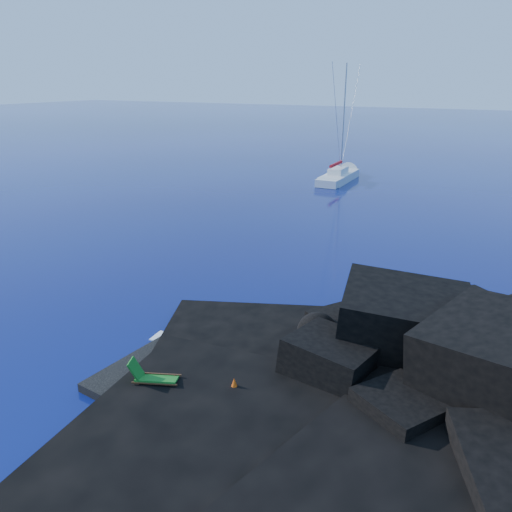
% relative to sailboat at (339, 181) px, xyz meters
% --- Properties ---
extents(ground, '(400.00, 400.00, 0.00)m').
position_rel_sailboat_xyz_m(ground, '(4.85, -41.52, 0.00)').
color(ground, '#030635').
rests_on(ground, ground).
extents(headland, '(24.00, 24.00, 3.60)m').
position_rel_sailboat_xyz_m(headland, '(17.85, -38.52, 0.00)').
color(headland, black).
rests_on(headland, ground).
extents(beach, '(9.08, 6.86, 0.70)m').
position_rel_sailboat_xyz_m(beach, '(9.35, -41.02, 0.00)').
color(beach, black).
rests_on(beach, ground).
extents(surf_foam, '(10.00, 8.00, 0.06)m').
position_rel_sailboat_xyz_m(surf_foam, '(9.85, -36.52, 0.00)').
color(surf_foam, white).
rests_on(surf_foam, ground).
extents(sailboat, '(2.82, 12.18, 12.72)m').
position_rel_sailboat_xyz_m(sailboat, '(0.00, 0.00, 0.00)').
color(sailboat, silver).
rests_on(sailboat, ground).
extents(deck_chair, '(1.88, 1.35, 1.19)m').
position_rel_sailboat_xyz_m(deck_chair, '(7.59, -42.35, 0.94)').
color(deck_chair, '#17691C').
rests_on(deck_chair, beach).
extents(towel, '(2.09, 1.70, 0.05)m').
position_rel_sailboat_xyz_m(towel, '(11.06, -39.39, 0.37)').
color(towel, white).
rests_on(towel, beach).
extents(sunbather, '(1.68, 1.19, 0.23)m').
position_rel_sailboat_xyz_m(sunbather, '(11.06, -39.39, 0.51)').
color(sunbather, tan).
rests_on(sunbather, towel).
extents(marker_cone, '(0.53, 0.53, 0.61)m').
position_rel_sailboat_xyz_m(marker_cone, '(10.25, -41.32, 0.65)').
color(marker_cone, '#FE550D').
rests_on(marker_cone, beach).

